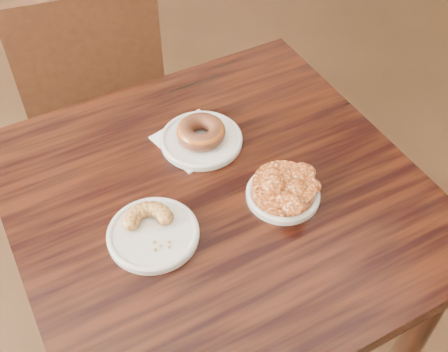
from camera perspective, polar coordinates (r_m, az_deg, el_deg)
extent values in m
cube|color=black|center=(1.43, -0.44, -11.56)|extent=(0.99, 0.99, 0.75)
cube|color=white|center=(1.23, -3.03, 3.69)|extent=(0.19, 0.19, 0.00)
cylinder|color=white|center=(1.22, -2.33, 3.67)|extent=(0.18, 0.18, 0.01)
cylinder|color=silver|center=(1.06, -7.20, -5.90)|extent=(0.17, 0.17, 0.01)
cylinder|color=silver|center=(1.12, 6.00, -1.89)|extent=(0.15, 0.15, 0.01)
torus|color=brown|center=(1.20, -2.36, 4.52)|extent=(0.11, 0.11, 0.04)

